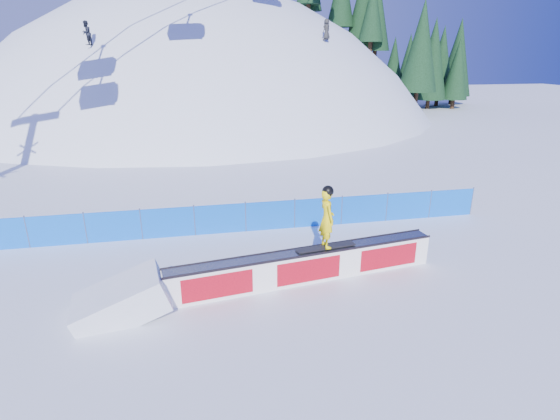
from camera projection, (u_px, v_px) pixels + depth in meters
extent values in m
plane|color=white|center=(232.00, 290.00, 13.21)|extent=(160.00, 160.00, 0.00)
sphere|color=silver|center=(207.00, 250.00, 58.06)|extent=(64.00, 64.00, 64.00)
cylinder|color=black|center=(310.00, 17.00, 54.04)|extent=(0.50, 0.50, 1.40)
cylinder|color=black|center=(331.00, 18.00, 49.67)|extent=(0.50, 0.50, 1.40)
cylinder|color=black|center=(345.00, 28.00, 50.73)|extent=(0.50, 0.50, 1.40)
cylinder|color=black|center=(355.00, 32.00, 49.16)|extent=(0.50, 0.50, 1.40)
cylinder|color=black|center=(371.00, 59.00, 54.93)|extent=(0.50, 0.50, 1.40)
cone|color=black|center=(374.00, 14.00, 53.16)|extent=(4.07, 4.07, 9.25)
cylinder|color=black|center=(396.00, 77.00, 52.75)|extent=(0.50, 0.50, 1.40)
cone|color=black|center=(400.00, 32.00, 51.04)|extent=(3.90, 3.90, 8.87)
cylinder|color=black|center=(403.00, 82.00, 51.16)|extent=(0.50, 0.50, 1.40)
cone|color=black|center=(407.00, 45.00, 49.79)|extent=(3.02, 3.02, 6.86)
cylinder|color=black|center=(421.00, 105.00, 51.00)|extent=(0.50, 0.50, 1.40)
cone|color=black|center=(424.00, 71.00, 49.71)|extent=(2.82, 2.82, 6.41)
cylinder|color=black|center=(431.00, 108.00, 51.47)|extent=(0.50, 0.50, 1.40)
cone|color=black|center=(436.00, 61.00, 49.68)|extent=(4.11, 4.11, 9.34)
cylinder|color=black|center=(429.00, 102.00, 57.72)|extent=(0.50, 0.50, 1.40)
cone|color=black|center=(432.00, 69.00, 56.29)|extent=(3.18, 3.18, 7.24)
cylinder|color=black|center=(446.00, 103.00, 57.17)|extent=(0.50, 0.50, 1.40)
cone|color=black|center=(451.00, 59.00, 55.33)|extent=(4.24, 4.24, 9.65)
cylinder|color=black|center=(451.00, 104.00, 56.24)|extent=(0.50, 0.50, 1.40)
cone|color=black|center=(456.00, 63.00, 54.54)|extent=(3.89, 3.89, 8.84)
cylinder|color=black|center=(453.00, 99.00, 61.93)|extent=(0.50, 0.50, 1.40)
cone|color=black|center=(458.00, 59.00, 60.09)|extent=(4.25, 4.25, 9.66)
cylinder|color=black|center=(491.00, 106.00, 54.15)|extent=(0.50, 0.50, 1.40)
cone|color=black|center=(498.00, 61.00, 52.36)|extent=(4.10, 4.10, 9.32)
cube|color=blue|center=(220.00, 219.00, 17.16)|extent=(22.00, 0.03, 1.20)
cylinder|color=#3C476C|center=(27.00, 231.00, 15.85)|extent=(0.05, 0.05, 1.30)
cylinder|color=#3C476C|center=(85.00, 227.00, 16.22)|extent=(0.05, 0.05, 1.30)
cylinder|color=#3C476C|center=(141.00, 223.00, 16.59)|extent=(0.05, 0.05, 1.30)
cylinder|color=#3C476C|center=(195.00, 220.00, 16.96)|extent=(0.05, 0.05, 1.30)
cylinder|color=#3C476C|center=(246.00, 216.00, 17.33)|extent=(0.05, 0.05, 1.30)
cylinder|color=#3C476C|center=(295.00, 213.00, 17.69)|extent=(0.05, 0.05, 1.30)
cylinder|color=#3C476C|center=(342.00, 209.00, 18.06)|extent=(0.05, 0.05, 1.30)
cylinder|color=#3C476C|center=(387.00, 206.00, 18.43)|extent=(0.05, 0.05, 1.30)
cylinder|color=#3C476C|center=(430.00, 203.00, 18.80)|extent=(0.05, 0.05, 1.30)
cylinder|color=#3C476C|center=(472.00, 200.00, 19.17)|extent=(0.05, 0.05, 1.30)
cube|color=white|center=(305.00, 267.00, 13.57)|extent=(8.69, 1.80, 0.98)
cube|color=gray|center=(306.00, 252.00, 13.40)|extent=(8.61, 1.81, 0.04)
cube|color=black|center=(310.00, 255.00, 13.14)|extent=(8.62, 1.29, 0.07)
cube|color=black|center=(302.00, 248.00, 13.65)|extent=(8.62, 1.29, 0.07)
cube|color=red|center=(309.00, 271.00, 13.32)|extent=(8.18, 1.22, 0.73)
cube|color=red|center=(302.00, 263.00, 13.82)|extent=(8.18, 1.22, 0.73)
cube|color=black|center=(326.00, 247.00, 13.59)|extent=(1.96, 0.62, 0.04)
imported|color=yellow|center=(327.00, 218.00, 13.27)|extent=(0.52, 0.72, 1.86)
sphere|color=black|center=(328.00, 191.00, 12.97)|extent=(0.35, 0.35, 0.35)
imported|color=black|center=(86.00, 33.00, 31.18)|extent=(0.85, 0.96, 1.65)
imported|color=#272727|center=(327.00, 29.00, 36.65)|extent=(0.96, 0.91, 1.65)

